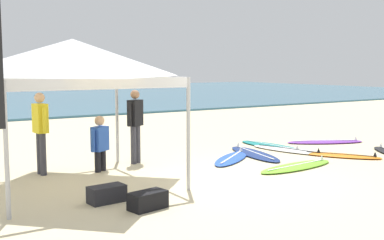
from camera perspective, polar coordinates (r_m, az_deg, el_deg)
name	(u,v)px	position (r m, az deg, el deg)	size (l,w,h in m)	color
ground_plane	(230,179)	(9.65, 4.61, -7.03)	(80.00, 80.00, 0.00)	beige
canopy_tent	(73,58)	(9.26, -14.03, 7.14)	(3.25, 3.25, 2.75)	#B7B7BC
surfboard_teal	(271,146)	(13.59, 9.45, -3.05)	(0.77, 2.34, 0.19)	#19847F
surfboard_blue	(232,158)	(11.65, 4.76, -4.55)	(2.00, 1.68, 0.19)	blue
surfboard_lime	(297,166)	(10.92, 12.39, -5.41)	(2.29, 0.84, 0.19)	#7AD12D
surfboard_orange	(341,155)	(12.53, 17.36, -4.05)	(1.52, 1.93, 0.19)	orange
surfboard_purple	(325,142)	(14.68, 15.63, -2.51)	(2.35, 1.57, 0.19)	purple
surfboard_navy	(254,154)	(12.30, 7.44, -4.00)	(1.15, 2.43, 0.19)	navy
surfboard_white	(288,150)	(13.02, 11.42, -3.50)	(1.11, 2.25, 0.19)	white
person_black	(135,121)	(11.11, -6.78, -0.13)	(0.48, 0.38, 1.71)	#383842
person_yellow	(41,127)	(10.33, -17.62, -0.86)	(0.25, 0.55, 1.71)	#383842
person_blue	(100,141)	(10.39, -10.93, -2.49)	(0.49, 0.37, 1.20)	black
gear_bag_near_tent	(107,194)	(8.10, -10.13, -8.69)	(0.60, 0.32, 0.28)	#232328
gear_bag_by_pole	(148,200)	(7.65, -5.29, -9.52)	(0.60, 0.32, 0.28)	black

